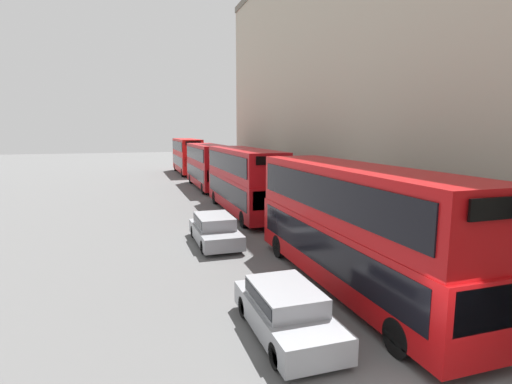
{
  "coord_description": "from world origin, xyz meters",
  "views": [
    {
      "loc": [
        -5.74,
        -5.53,
        5.59
      ],
      "look_at": [
        0.48,
        13.83,
        2.43
      ],
      "focal_mm": 28.0,
      "sensor_mm": 36.0,
      "label": 1
    }
  ],
  "objects_px": {
    "bus_second_in_queue": "(244,178)",
    "pedestrian": "(232,176)",
    "bus_trailing": "(187,155)",
    "bus_third_in_queue": "(208,164)",
    "bus_leading": "(353,223)",
    "car_dark_sedan": "(286,310)",
    "car_hatchback": "(215,229)"
  },
  "relations": [
    {
      "from": "bus_second_in_queue",
      "to": "bus_trailing",
      "type": "height_order",
      "value": "bus_trailing"
    },
    {
      "from": "bus_leading",
      "to": "car_dark_sedan",
      "type": "bearing_deg",
      "value": -146.43
    },
    {
      "from": "bus_third_in_queue",
      "to": "car_dark_sedan",
      "type": "relative_size",
      "value": 2.44
    },
    {
      "from": "bus_second_in_queue",
      "to": "bus_trailing",
      "type": "distance_m",
      "value": 26.57
    },
    {
      "from": "bus_leading",
      "to": "bus_third_in_queue",
      "type": "relative_size",
      "value": 1.09
    },
    {
      "from": "bus_leading",
      "to": "car_hatchback",
      "type": "relative_size",
      "value": 2.51
    },
    {
      "from": "bus_leading",
      "to": "bus_trailing",
      "type": "xyz_separation_m",
      "value": [
        0.0,
        40.31,
        0.04
      ]
    },
    {
      "from": "bus_trailing",
      "to": "car_hatchback",
      "type": "bearing_deg",
      "value": -95.85
    },
    {
      "from": "bus_leading",
      "to": "bus_trailing",
      "type": "height_order",
      "value": "bus_trailing"
    },
    {
      "from": "bus_second_in_queue",
      "to": "pedestrian",
      "type": "height_order",
      "value": "bus_second_in_queue"
    },
    {
      "from": "bus_second_in_queue",
      "to": "car_dark_sedan",
      "type": "relative_size",
      "value": 2.56
    },
    {
      "from": "bus_second_in_queue",
      "to": "bus_third_in_queue",
      "type": "bearing_deg",
      "value": 90.0
    },
    {
      "from": "bus_second_in_queue",
      "to": "pedestrian",
      "type": "bearing_deg",
      "value": 78.73
    },
    {
      "from": "bus_third_in_queue",
      "to": "pedestrian",
      "type": "bearing_deg",
      "value": 38.66
    },
    {
      "from": "bus_leading",
      "to": "car_dark_sedan",
      "type": "xyz_separation_m",
      "value": [
        -3.4,
        -2.26,
        -1.7
      ]
    },
    {
      "from": "pedestrian",
      "to": "bus_third_in_queue",
      "type": "bearing_deg",
      "value": -141.34
    },
    {
      "from": "pedestrian",
      "to": "car_dark_sedan",
      "type": "bearing_deg",
      "value": -101.65
    },
    {
      "from": "bus_second_in_queue",
      "to": "car_dark_sedan",
      "type": "xyz_separation_m",
      "value": [
        -3.4,
        -16.0,
        -1.69
      ]
    },
    {
      "from": "bus_third_in_queue",
      "to": "car_hatchback",
      "type": "xyz_separation_m",
      "value": [
        -3.4,
        -19.2,
        -1.58
      ]
    },
    {
      "from": "bus_leading",
      "to": "pedestrian",
      "type": "distance_m",
      "value": 28.94
    },
    {
      "from": "bus_leading",
      "to": "bus_third_in_queue",
      "type": "height_order",
      "value": "bus_leading"
    },
    {
      "from": "pedestrian",
      "to": "bus_second_in_queue",
      "type": "bearing_deg",
      "value": -101.27
    },
    {
      "from": "bus_trailing",
      "to": "car_dark_sedan",
      "type": "distance_m",
      "value": 42.74
    },
    {
      "from": "bus_second_in_queue",
      "to": "car_dark_sedan",
      "type": "bearing_deg",
      "value": -102.0
    },
    {
      "from": "car_dark_sedan",
      "to": "car_hatchback",
      "type": "xyz_separation_m",
      "value": [
        -0.0,
        9.4,
        0.03
      ]
    },
    {
      "from": "car_dark_sedan",
      "to": "bus_leading",
      "type": "bearing_deg",
      "value": 33.57
    },
    {
      "from": "car_hatchback",
      "to": "pedestrian",
      "type": "bearing_deg",
      "value": 73.52
    },
    {
      "from": "bus_leading",
      "to": "car_hatchback",
      "type": "xyz_separation_m",
      "value": [
        -3.4,
        7.14,
        -1.67
      ]
    },
    {
      "from": "bus_third_in_queue",
      "to": "car_hatchback",
      "type": "bearing_deg",
      "value": -100.04
    },
    {
      "from": "bus_leading",
      "to": "pedestrian",
      "type": "bearing_deg",
      "value": 84.06
    },
    {
      "from": "pedestrian",
      "to": "bus_trailing",
      "type": "bearing_deg",
      "value": 104.49
    },
    {
      "from": "bus_leading",
      "to": "bus_second_in_queue",
      "type": "relative_size",
      "value": 1.04
    }
  ]
}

